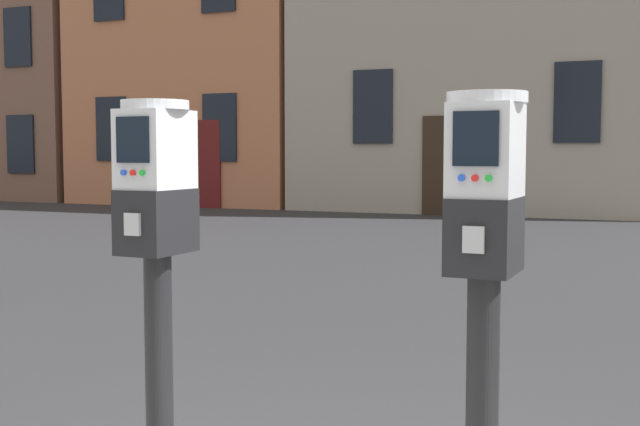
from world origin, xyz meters
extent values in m
cylinder|color=black|center=(-0.36, -0.17, 0.59)|extent=(0.09, 0.09, 0.89)
cube|color=black|center=(-0.36, -0.17, 1.13)|extent=(0.18, 0.24, 0.21)
cube|color=#A5A8AD|center=(-0.37, -0.29, 1.13)|extent=(0.06, 0.01, 0.07)
cube|color=#B7BABF|center=(-0.36, -0.17, 1.36)|extent=(0.18, 0.23, 0.25)
cube|color=black|center=(-0.37, -0.29, 1.39)|extent=(0.12, 0.01, 0.14)
cylinder|color=blue|center=(-0.40, -0.29, 1.29)|extent=(0.02, 0.01, 0.02)
cylinder|color=red|center=(-0.37, -0.29, 1.29)|extent=(0.02, 0.01, 0.02)
cylinder|color=green|center=(-0.33, -0.29, 1.29)|extent=(0.02, 0.01, 0.02)
cylinder|color=#B7BABF|center=(-0.36, -0.17, 1.51)|extent=(0.22, 0.22, 0.03)
cube|color=black|center=(0.69, -0.17, 1.13)|extent=(0.18, 0.24, 0.21)
cube|color=#A5A8AD|center=(0.69, -0.29, 1.13)|extent=(0.06, 0.01, 0.07)
cube|color=#B7BABF|center=(0.69, -0.17, 1.36)|extent=(0.18, 0.23, 0.25)
cube|color=black|center=(0.69, -0.29, 1.39)|extent=(0.12, 0.01, 0.14)
cylinder|color=blue|center=(0.66, -0.29, 1.29)|extent=(0.02, 0.01, 0.02)
cylinder|color=red|center=(0.69, -0.29, 1.29)|extent=(0.02, 0.01, 0.02)
cylinder|color=green|center=(0.73, -0.29, 1.29)|extent=(0.02, 0.01, 0.02)
cylinder|color=#B7BABF|center=(0.69, -0.17, 1.50)|extent=(0.22, 0.22, 0.03)
cube|color=brown|center=(-17.01, 17.49, 5.62)|extent=(6.91, 5.85, 11.24)
cube|color=black|center=(-14.71, 14.54, 1.55)|extent=(0.90, 0.06, 1.55)
cube|color=black|center=(-14.71, 14.54, 4.36)|extent=(0.90, 0.06, 1.55)
cube|color=black|center=(-11.76, 14.54, 1.92)|extent=(0.90, 0.06, 1.60)
cube|color=black|center=(-8.64, 14.54, 1.92)|extent=(0.90, 0.06, 1.60)
cube|color=#591414|center=(-9.12, 14.54, 1.05)|extent=(1.00, 0.07, 2.10)
cube|color=black|center=(-4.81, 14.54, 2.32)|extent=(0.90, 0.06, 1.60)
cube|color=black|center=(-0.54, 14.54, 2.32)|extent=(0.90, 0.06, 1.60)
cube|color=black|center=(-3.17, 14.54, 1.05)|extent=(1.00, 0.07, 2.10)
camera|label=1|loc=(1.15, -2.37, 1.36)|focal=45.89mm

